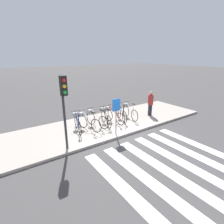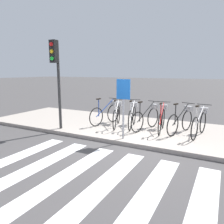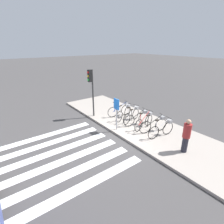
% 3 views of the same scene
% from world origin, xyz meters
% --- Properties ---
extents(ground_plane, '(120.00, 120.00, 0.00)m').
position_xyz_m(ground_plane, '(0.00, 0.00, 0.00)').
color(ground_plane, '#423F3F').
extents(sidewalk, '(13.22, 3.66, 0.12)m').
position_xyz_m(sidewalk, '(0.00, 1.83, 0.06)').
color(sidewalk, '#9E9389').
rests_on(sidewalk, ground_plane).
extents(road_crosswalk, '(4.95, 8.00, 0.01)m').
position_xyz_m(road_crosswalk, '(-0.00, -4.52, 0.00)').
color(road_crosswalk, silver).
rests_on(road_crosswalk, ground_plane).
extents(parked_bicycle_0, '(0.55, 1.69, 1.06)m').
position_xyz_m(parked_bicycle_0, '(-1.72, 1.79, 0.58)').
color(parked_bicycle_0, black).
rests_on(parked_bicycle_0, sidewalk).
extents(parked_bicycle_1, '(0.66, 1.65, 1.06)m').
position_xyz_m(parked_bicycle_1, '(-1.19, 1.64, 0.58)').
color(parked_bicycle_1, black).
rests_on(parked_bicycle_1, sidewalk).
extents(parked_bicycle_2, '(0.57, 1.68, 1.06)m').
position_xyz_m(parked_bicycle_2, '(-0.61, 1.80, 0.58)').
color(parked_bicycle_2, black).
rests_on(parked_bicycle_2, sidewalk).
extents(parked_bicycle_3, '(0.58, 1.68, 1.06)m').
position_xyz_m(parked_bicycle_3, '(-0.02, 1.71, 0.58)').
color(parked_bicycle_3, black).
rests_on(parked_bicycle_3, sidewalk).
extents(parked_bicycle_4, '(0.46, 1.71, 1.06)m').
position_xyz_m(parked_bicycle_4, '(0.52, 1.73, 0.58)').
color(parked_bicycle_4, black).
rests_on(parked_bicycle_4, sidewalk).
extents(parked_bicycle_5, '(0.64, 1.66, 1.06)m').
position_xyz_m(parked_bicycle_5, '(1.17, 1.82, 0.58)').
color(parked_bicycle_5, black).
rests_on(parked_bicycle_5, sidewalk).
extents(parked_bicycle_6, '(0.46, 1.71, 1.06)m').
position_xyz_m(parked_bicycle_6, '(1.76, 1.72, 0.58)').
color(parked_bicycle_6, black).
rests_on(parked_bicycle_6, sidewalk).
extents(pedestrian, '(0.34, 0.34, 1.60)m').
position_xyz_m(pedestrian, '(3.26, 1.39, 0.95)').
color(pedestrian, '#23232D').
rests_on(pedestrian, sidewalk).
extents(traffic_light, '(0.24, 0.40, 3.10)m').
position_xyz_m(traffic_light, '(-2.85, 0.23, 2.36)').
color(traffic_light, '#2D2D2D').
rests_on(traffic_light, sidewalk).
extents(sign_post, '(0.44, 0.07, 1.84)m').
position_xyz_m(sign_post, '(-0.31, 0.29, 1.38)').
color(sign_post, '#99999E').
rests_on(sign_post, sidewalk).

